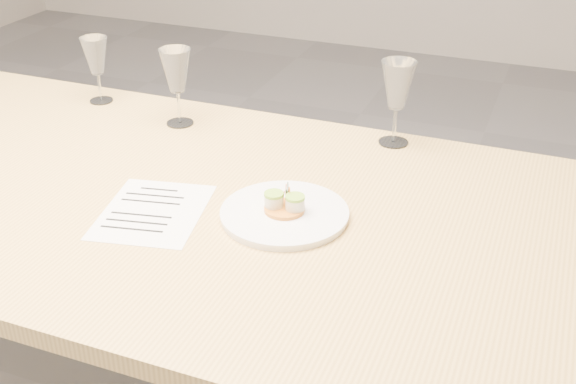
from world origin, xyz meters
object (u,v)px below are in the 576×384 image
at_px(wine_glass_1, 96,57).
at_px(wine_glass_2, 176,72).
at_px(wine_glass_3, 398,87).
at_px(recipe_sheet, 153,212).
at_px(dining_table, 93,200).
at_px(dinner_plate, 285,213).

distance_m(wine_glass_1, wine_glass_2, 0.30).
distance_m(wine_glass_1, wine_glass_3, 0.85).
relative_size(recipe_sheet, wine_glass_2, 1.46).
height_order(dining_table, recipe_sheet, recipe_sheet).
height_order(dinner_plate, wine_glass_3, wine_glass_3).
xyz_separation_m(dinner_plate, wine_glass_3, (0.12, 0.44, 0.14)).
xyz_separation_m(dining_table, recipe_sheet, (0.23, -0.09, 0.07)).
xyz_separation_m(recipe_sheet, wine_glass_3, (0.39, 0.53, 0.15)).
relative_size(dinner_plate, wine_glass_2, 1.31).
height_order(wine_glass_2, wine_glass_3, wine_glass_3).
relative_size(wine_glass_1, wine_glass_2, 0.91).
bearing_deg(wine_glass_3, recipe_sheet, -126.40).
bearing_deg(recipe_sheet, dinner_plate, 5.40).
bearing_deg(wine_glass_3, wine_glass_1, -177.92).
height_order(dining_table, wine_glass_2, wine_glass_2).
bearing_deg(dinner_plate, dining_table, 178.65).
height_order(recipe_sheet, wine_glass_1, wine_glass_1).
bearing_deg(dining_table, wine_glass_1, 120.93).
distance_m(dinner_plate, wine_glass_3, 0.48).
xyz_separation_m(recipe_sheet, wine_glass_1, (-0.47, 0.49, 0.13)).
height_order(recipe_sheet, wine_glass_2, wine_glass_2).
relative_size(wine_glass_1, wine_glass_3, 0.87).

